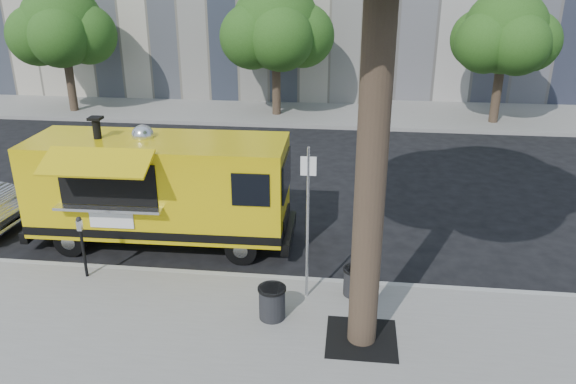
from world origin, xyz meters
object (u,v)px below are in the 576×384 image
object	(u,v)px
trash_bin_right	(272,302)
far_tree_c	(505,32)
sign_post	(308,215)
trash_bin_left	(355,280)
far_tree_b	(276,26)
parking_meter	(82,240)
food_truck	(159,188)
far_tree_a	(62,25)

from	to	relation	value
trash_bin_right	far_tree_c	bearing A→B (deg)	64.59
far_tree_c	sign_post	bearing A→B (deg)	-114.81
trash_bin_left	far_tree_b	bearing A→B (deg)	103.81
trash_bin_left	far_tree_c	bearing A→B (deg)	68.12
trash_bin_right	parking_meter	bearing A→B (deg)	166.00
parking_meter	sign_post	bearing A→B (deg)	-2.52
parking_meter	food_truck	distance (m)	2.19
far_tree_c	far_tree_a	bearing A→B (deg)	-179.68
far_tree_b	food_truck	size ratio (longest dim) A/B	0.90
far_tree_b	trash_bin_right	xyz separation A→B (m)	(1.99, -15.05, -3.35)
far_tree_a	parking_meter	distance (m)	15.59
far_tree_b	far_tree_c	bearing A→B (deg)	-1.91
far_tree_b	food_truck	bearing A→B (deg)	-94.85
far_tree_c	parking_meter	distance (m)	17.82
far_tree_b	far_tree_a	bearing A→B (deg)	-177.46
food_truck	trash_bin_right	size ratio (longest dim) A/B	9.88
far_tree_a	far_tree_b	distance (m)	9.01
far_tree_c	trash_bin_left	bearing A→B (deg)	-111.88
trash_bin_right	sign_post	bearing A→B (deg)	55.05
far_tree_b	trash_bin_left	world-z (taller)	far_tree_b
parking_meter	trash_bin_right	size ratio (longest dim) A/B	2.16
far_tree_a	parking_meter	world-z (taller)	far_tree_a
far_tree_b	far_tree_c	distance (m)	9.01
far_tree_b	food_truck	distance (m)	12.41
parking_meter	trash_bin_left	world-z (taller)	parking_meter
far_tree_c	parking_meter	world-z (taller)	far_tree_c
far_tree_b	parking_meter	bearing A→B (deg)	-98.10
far_tree_b	far_tree_c	world-z (taller)	far_tree_b
parking_meter	trash_bin_left	bearing A→B (deg)	-0.40
far_tree_a	far_tree_c	bearing A→B (deg)	0.32
far_tree_a	far_tree_b	size ratio (longest dim) A/B	0.97
far_tree_b	far_tree_c	xyz separation A→B (m)	(9.00, -0.30, -0.12)
food_truck	trash_bin_right	world-z (taller)	food_truck
trash_bin_right	far_tree_b	bearing A→B (deg)	97.55
far_tree_a	trash_bin_left	distance (m)	18.81
far_tree_a	trash_bin_left	size ratio (longest dim) A/B	9.52
far_tree_b	trash_bin_left	xyz separation A→B (m)	(3.46, -14.09, -3.38)
far_tree_b	parking_meter	world-z (taller)	far_tree_b
far_tree_a	sign_post	xyz separation A→B (m)	(11.55, -13.85, -1.93)
sign_post	parking_meter	size ratio (longest dim) A/B	2.25
food_truck	trash_bin_left	world-z (taller)	food_truck
far_tree_c	trash_bin_left	world-z (taller)	far_tree_c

